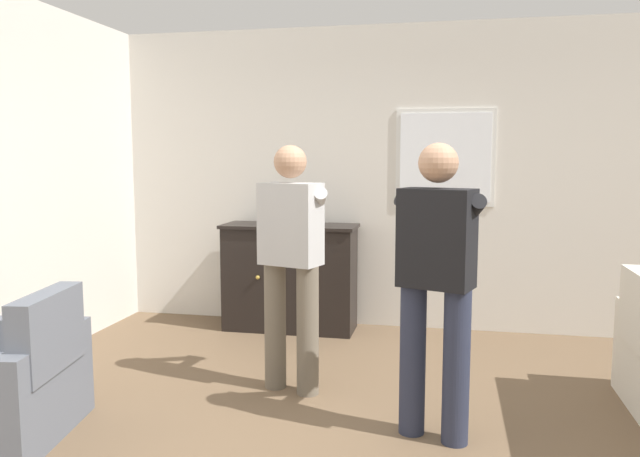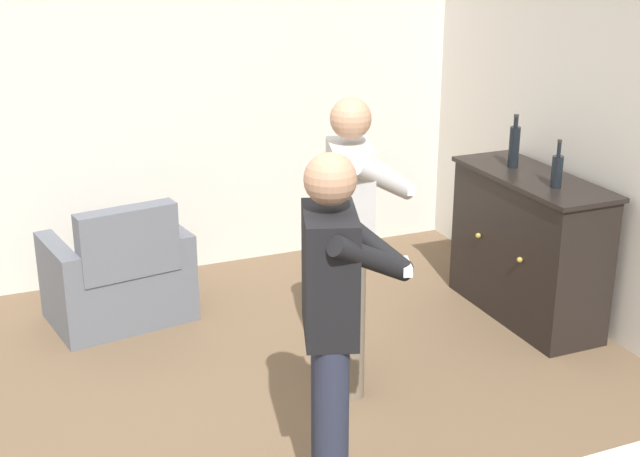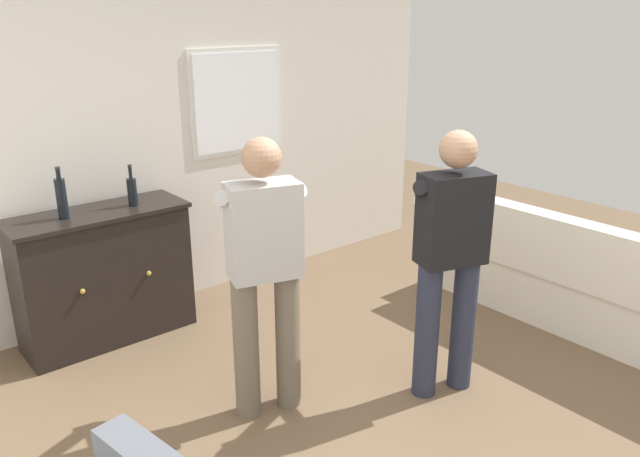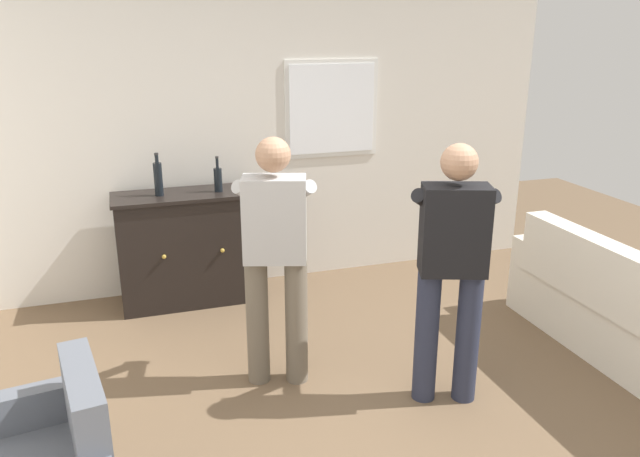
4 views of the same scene
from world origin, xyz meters
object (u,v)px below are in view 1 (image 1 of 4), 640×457
(armchair, at_px, (12,389))
(bottle_wine_green, at_px, (317,214))
(sideboard_cabinet, at_px, (290,277))
(person_standing_right, at_px, (437,277))
(person_standing_left, at_px, (292,256))
(bottle_liquor_amber, at_px, (266,208))

(armchair, relative_size, bottle_wine_green, 3.21)
(sideboard_cabinet, relative_size, person_standing_right, 0.74)
(armchair, relative_size, person_standing_left, 0.58)
(bottle_liquor_amber, xyz_separation_m, person_standing_right, (1.59, -2.01, -0.19))
(sideboard_cabinet, xyz_separation_m, bottle_wine_green, (0.26, -0.03, 0.60))
(armchair, distance_m, bottle_wine_green, 2.90)
(bottle_liquor_amber, bearing_deg, person_standing_right, -51.65)
(bottle_wine_green, distance_m, person_standing_right, 2.28)
(armchair, relative_size, person_standing_right, 0.58)
(person_standing_left, bearing_deg, bottle_wine_green, 95.20)
(bottle_wine_green, bearing_deg, person_standing_right, -60.96)
(bottle_liquor_amber, distance_m, person_standing_left, 1.61)
(bottle_liquor_amber, bearing_deg, sideboard_cabinet, 2.65)
(sideboard_cabinet, bearing_deg, bottle_liquor_amber, -177.35)
(sideboard_cabinet, height_order, bottle_liquor_amber, bottle_liquor_amber)
(bottle_wine_green, height_order, bottle_liquor_amber, bottle_liquor_amber)
(armchair, height_order, person_standing_left, person_standing_left)
(armchair, xyz_separation_m, bottle_wine_green, (1.25, 2.49, 0.80))
(armchair, xyz_separation_m, bottle_liquor_amber, (0.76, 2.51, 0.84))
(bottle_liquor_amber, distance_m, person_standing_right, 2.57)
(sideboard_cabinet, relative_size, person_standing_left, 0.74)
(sideboard_cabinet, bearing_deg, person_standing_left, -75.04)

